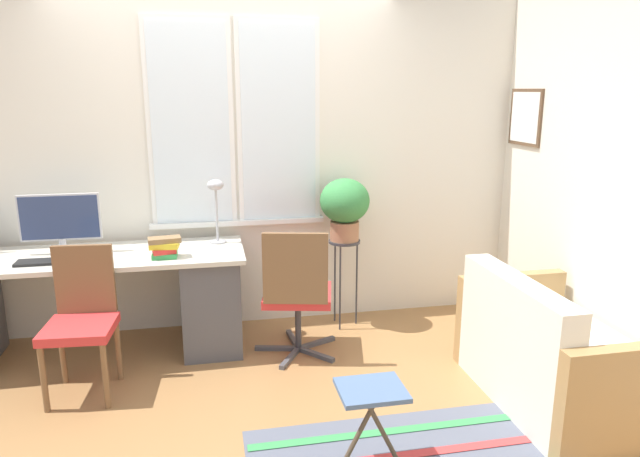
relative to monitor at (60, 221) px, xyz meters
The scene contains 16 objects.
ground_plane 1.58m from the monitor, 20.06° to the right, with size 14.00×14.00×0.00m, color #9E7042.
wall_back_with_window 1.28m from the monitor, 16.03° to the left, with size 9.00×0.12×2.70m.
wall_right_with_picture 3.52m from the monitor, ahead, with size 0.08×9.00×2.70m.
desk 0.59m from the monitor, 30.57° to the right, with size 2.16×0.69×0.73m.
monitor is the anchor object (origin of this frame).
keyboard 0.32m from the monitor, 98.61° to the right, with size 0.42×0.14×0.02m.
mouse 0.40m from the monitor, 42.77° to the right, with size 0.04×0.07×0.04m.
desk_lamp 1.06m from the monitor, ahead, with size 0.12×0.12×0.47m.
book_stack 0.75m from the monitor, 19.65° to the right, with size 0.22×0.15×0.14m.
desk_chair_wooden 0.79m from the monitor, 70.92° to the right, with size 0.43×0.44×0.90m.
office_chair_swivel 1.69m from the monitor, 13.88° to the right, with size 0.61×0.61×0.94m.
couch_loveseat 3.30m from the monitor, 23.21° to the right, with size 0.76×1.24×0.78m.
plant_stand 2.05m from the monitor, ahead, with size 0.24×0.24×0.70m.
potted_plant 2.02m from the monitor, ahead, with size 0.38×0.38×0.48m.
floor_rug_striped 2.69m from the monitor, 40.28° to the right, with size 1.59×0.76×0.01m.
folding_stool 2.47m from the monitor, 44.39° to the right, with size 0.34×0.27×0.45m.
Camera 1 is at (-0.18, -3.63, 1.83)m, focal length 32.00 mm.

